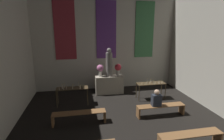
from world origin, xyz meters
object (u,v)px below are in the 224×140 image
(altar, at_px, (109,85))
(flower_vase_right, at_px, (118,68))
(pew_third_right, at_px, (190,137))
(candle_rack_left, at_px, (72,90))
(statue, at_px, (109,63))
(person_seated, at_px, (156,99))
(pew_back_right, at_px, (161,108))
(pew_back_left, at_px, (79,115))
(candle_rack_right, at_px, (151,85))
(flower_vase_left, at_px, (100,69))

(altar, bearing_deg, flower_vase_right, 0.00)
(pew_third_right, bearing_deg, candle_rack_left, 133.83)
(statue, distance_m, person_seated, 3.23)
(flower_vase_right, xyz_separation_m, pew_back_right, (1.11, -2.79, -1.02))
(altar, height_order, candle_rack_left, candle_rack_left)
(flower_vase_right, xyz_separation_m, pew_back_left, (-2.05, -2.79, -1.02))
(altar, relative_size, candle_rack_right, 1.04)
(statue, height_order, flower_vase_left, statue)
(flower_vase_right, distance_m, person_seated, 3.00)
(statue, xyz_separation_m, pew_back_left, (-1.58, -2.79, -1.30))
(pew_back_left, bearing_deg, statue, 60.45)
(pew_third_right, height_order, person_seated, person_seated)
(altar, relative_size, person_seated, 2.17)
(pew_back_left, bearing_deg, flower_vase_right, 53.68)
(statue, distance_m, pew_back_right, 3.46)
(altar, relative_size, pew_back_right, 0.76)
(flower_vase_left, xyz_separation_m, pew_back_right, (2.05, -2.79, -1.02))
(candle_rack_right, xyz_separation_m, pew_back_left, (-3.45, -1.68, -0.38))
(person_seated, bearing_deg, candle_rack_left, 152.55)
(person_seated, bearing_deg, altar, 116.26)
(pew_back_left, bearing_deg, altar, 60.45)
(pew_back_left, distance_m, pew_back_right, 3.16)
(pew_back_left, xyz_separation_m, pew_back_right, (3.16, 0.00, 0.00))
(flower_vase_right, bearing_deg, altar, 180.00)
(pew_back_right, bearing_deg, flower_vase_right, 111.73)
(candle_rack_left, bearing_deg, statue, 30.54)
(statue, bearing_deg, pew_back_left, -119.55)
(pew_third_right, height_order, pew_back_left, same)
(pew_back_right, relative_size, person_seated, 2.87)
(candle_rack_right, relative_size, person_seated, 2.09)
(flower_vase_left, height_order, pew_back_left, flower_vase_left)
(statue, height_order, person_seated, statue)
(candle_rack_right, distance_m, pew_back_right, 1.75)
(candle_rack_right, relative_size, pew_back_left, 0.73)
(altar, xyz_separation_m, flower_vase_right, (0.47, 0.00, 0.87))
(flower_vase_right, height_order, candle_rack_left, flower_vase_right)
(flower_vase_left, relative_size, candle_rack_right, 0.44)
(person_seated, bearing_deg, candle_rack_right, 73.72)
(candle_rack_left, xyz_separation_m, pew_third_right, (3.45, -3.59, -0.38))
(pew_back_left, relative_size, pew_back_right, 1.00)
(altar, relative_size, pew_third_right, 0.76)
(statue, bearing_deg, pew_third_right, -71.40)
(candle_rack_left, bearing_deg, flower_vase_right, 25.25)
(flower_vase_left, distance_m, candle_rack_left, 1.89)
(candle_rack_left, height_order, pew_back_left, candle_rack_left)
(pew_back_left, bearing_deg, candle_rack_left, 99.70)
(flower_vase_left, distance_m, flower_vase_right, 0.94)
(flower_vase_right, bearing_deg, candle_rack_left, -154.75)
(pew_third_right, relative_size, person_seated, 2.87)
(flower_vase_left, relative_size, person_seated, 0.93)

